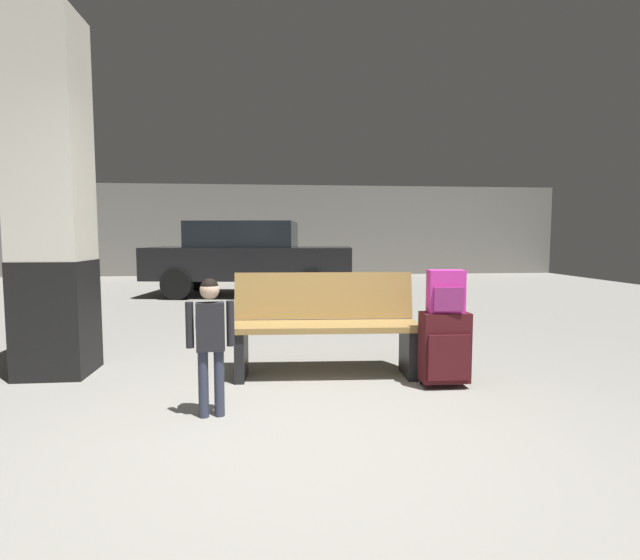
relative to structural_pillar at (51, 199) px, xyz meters
name	(u,v)px	position (x,y,z in m)	size (l,w,h in m)	color
ground_plane	(288,328)	(2.10, 2.25, -1.58)	(18.00, 18.00, 0.10)	gray
garage_back_wall	(277,230)	(2.10, 11.11, -0.13)	(18.00, 0.12, 2.80)	slate
structural_pillar	(51,199)	(0.00, 0.00, 0.00)	(0.57, 0.57, 3.07)	black
bench	(325,325)	(2.33, -0.25, -1.08)	(1.62, 0.60, 0.89)	#9E7A42
suitcase	(445,348)	(3.25, -0.71, -1.21)	(0.38, 0.23, 0.60)	#471419
backpack_bright	(446,292)	(3.25, -0.71, -0.76)	(0.29, 0.21, 0.34)	#D833A5
child	(210,332)	(1.46, -1.19, -0.95)	(0.31, 0.18, 0.93)	#33384C
parked_car_far	(249,256)	(1.44, 5.78, -0.72)	(4.30, 2.25, 1.51)	black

